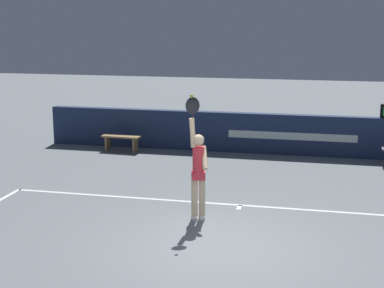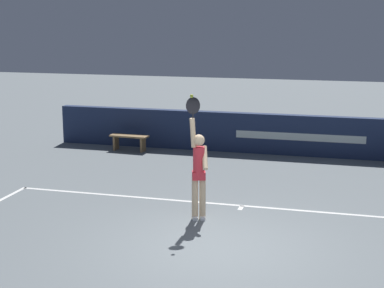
% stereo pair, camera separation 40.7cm
% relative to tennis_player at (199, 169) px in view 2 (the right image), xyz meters
% --- Properties ---
extents(ground_plane, '(60.00, 60.00, 0.00)m').
position_rel_tennis_player_xyz_m(ground_plane, '(0.71, -1.46, -1.05)').
color(ground_plane, slate).
extents(court_lines, '(10.78, 6.07, 0.00)m').
position_rel_tennis_player_xyz_m(court_lines, '(0.71, -1.88, -1.05)').
color(court_lines, white).
rests_on(court_lines, ground).
extents(back_wall, '(13.80, 0.30, 1.21)m').
position_rel_tennis_player_xyz_m(back_wall, '(0.71, 6.34, -0.44)').
color(back_wall, '#1F2D4E').
rests_on(back_wall, ground).
extents(tennis_player, '(0.50, 0.46, 2.51)m').
position_rel_tennis_player_xyz_m(tennis_player, '(0.00, 0.00, 0.00)').
color(tennis_player, beige).
rests_on(tennis_player, ground).
extents(tennis_ball, '(0.07, 0.07, 0.07)m').
position_rel_tennis_player_xyz_m(tennis_ball, '(-0.09, -0.20, 1.50)').
color(tennis_ball, '#C9E036').
extents(courtside_bench_far, '(1.22, 0.43, 0.48)m').
position_rel_tennis_player_xyz_m(courtside_bench_far, '(-3.65, 5.61, -0.69)').
color(courtside_bench_far, olive).
rests_on(courtside_bench_far, ground).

